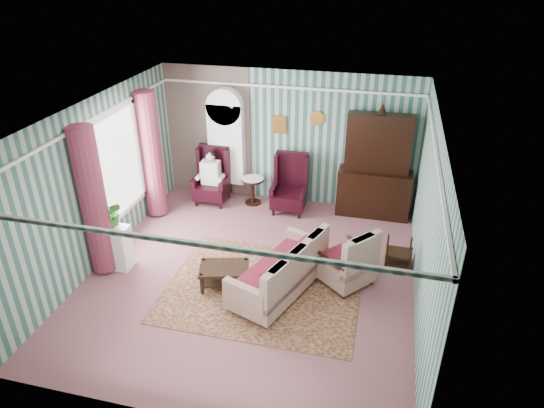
% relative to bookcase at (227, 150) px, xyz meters
% --- Properties ---
extents(floor, '(6.00, 6.00, 0.00)m').
position_rel_bookcase_xyz_m(floor, '(1.35, -2.84, -1.12)').
color(floor, '#8C5155').
rests_on(floor, ground).
extents(room_shell, '(5.53, 6.02, 2.91)m').
position_rel_bookcase_xyz_m(room_shell, '(0.73, -2.66, 0.89)').
color(room_shell, '#356057').
rests_on(room_shell, ground).
extents(bookcase, '(0.80, 0.28, 2.24)m').
position_rel_bookcase_xyz_m(bookcase, '(0.00, 0.00, 0.00)').
color(bookcase, white).
rests_on(bookcase, floor).
extents(dresser_hutch, '(1.50, 0.56, 2.36)m').
position_rel_bookcase_xyz_m(dresser_hutch, '(3.25, -0.12, 0.06)').
color(dresser_hutch, black).
rests_on(dresser_hutch, floor).
extents(wingback_left, '(0.76, 0.80, 1.25)m').
position_rel_bookcase_xyz_m(wingback_left, '(-0.25, -0.39, -0.50)').
color(wingback_left, black).
rests_on(wingback_left, floor).
extents(wingback_right, '(0.76, 0.80, 1.25)m').
position_rel_bookcase_xyz_m(wingback_right, '(1.50, -0.39, -0.50)').
color(wingback_right, black).
rests_on(wingback_right, floor).
extents(seated_woman, '(0.44, 0.40, 1.18)m').
position_rel_bookcase_xyz_m(seated_woman, '(-0.25, -0.39, -0.53)').
color(seated_woman, white).
rests_on(seated_woman, floor).
extents(round_side_table, '(0.50, 0.50, 0.60)m').
position_rel_bookcase_xyz_m(round_side_table, '(0.65, -0.24, -0.82)').
color(round_side_table, black).
rests_on(round_side_table, floor).
extents(nest_table, '(0.45, 0.38, 0.54)m').
position_rel_bookcase_xyz_m(nest_table, '(3.82, -1.94, -0.85)').
color(nest_table, black).
rests_on(nest_table, floor).
extents(plant_stand, '(0.55, 0.35, 0.80)m').
position_rel_bookcase_xyz_m(plant_stand, '(-1.05, -3.14, -0.72)').
color(plant_stand, silver).
rests_on(plant_stand, floor).
extents(rug, '(3.20, 2.60, 0.01)m').
position_rel_bookcase_xyz_m(rug, '(1.65, -3.14, -1.11)').
color(rug, '#4B1919').
rests_on(rug, floor).
extents(sofa, '(1.53, 2.11, 1.11)m').
position_rel_bookcase_xyz_m(sofa, '(1.91, -3.14, -0.56)').
color(sofa, beige).
rests_on(sofa, floor).
extents(floral_armchair, '(1.14, 1.16, 1.08)m').
position_rel_bookcase_xyz_m(floral_armchair, '(2.95, -2.64, -0.58)').
color(floral_armchair, beige).
rests_on(floral_armchair, floor).
extents(coffee_table, '(0.92, 0.72, 0.38)m').
position_rel_bookcase_xyz_m(coffee_table, '(1.00, -3.23, -0.93)').
color(coffee_table, black).
rests_on(coffee_table, floor).
extents(potted_plant_a, '(0.48, 0.44, 0.44)m').
position_rel_bookcase_xyz_m(potted_plant_a, '(-1.09, -3.20, -0.10)').
color(potted_plant_a, '#28531A').
rests_on(potted_plant_a, plant_stand).
extents(potted_plant_b, '(0.27, 0.23, 0.43)m').
position_rel_bookcase_xyz_m(potted_plant_b, '(-1.02, -3.03, -0.10)').
color(potted_plant_b, '#1D4A17').
rests_on(potted_plant_b, plant_stand).
extents(potted_plant_c, '(0.24, 0.24, 0.38)m').
position_rel_bookcase_xyz_m(potted_plant_c, '(-1.06, -3.14, -0.13)').
color(potted_plant_c, '#1F4B17').
rests_on(potted_plant_c, plant_stand).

